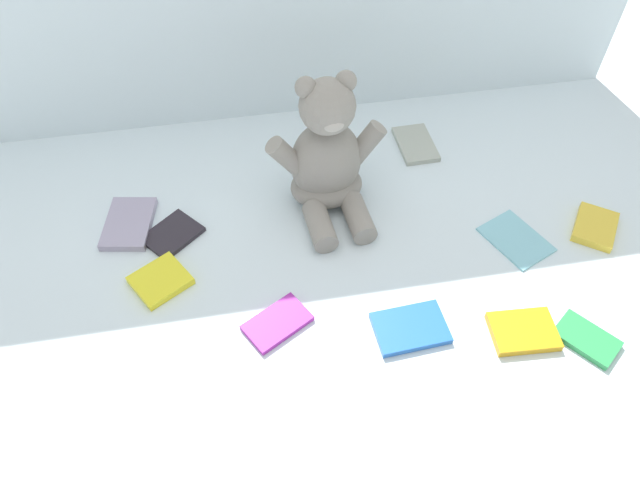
{
  "coord_description": "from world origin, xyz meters",
  "views": [
    {
      "loc": [
        -0.1,
        -0.77,
        0.91
      ],
      "look_at": [
        0.02,
        -0.1,
        0.1
      ],
      "focal_mm": 32.48,
      "sensor_mm": 36.0,
      "label": 1
    }
  ],
  "objects_px": {
    "teddy_bear": "(327,159)",
    "book_case_5": "(595,227)",
    "book_case_4": "(523,331)",
    "book_case_6": "(410,328)",
    "book_case_8": "(516,239)",
    "book_case_9": "(277,323)",
    "book_case_3": "(172,234)",
    "book_case_7": "(416,144)",
    "book_case_2": "(129,223)",
    "book_case_0": "(160,280)",
    "book_case_1": "(587,339)"
  },
  "relations": [
    {
      "from": "book_case_1",
      "to": "book_case_2",
      "type": "height_order",
      "value": "book_case_2"
    },
    {
      "from": "book_case_4",
      "to": "book_case_7",
      "type": "relative_size",
      "value": 0.89
    },
    {
      "from": "book_case_6",
      "to": "book_case_9",
      "type": "relative_size",
      "value": 1.11
    },
    {
      "from": "book_case_3",
      "to": "book_case_5",
      "type": "height_order",
      "value": "book_case_5"
    },
    {
      "from": "book_case_1",
      "to": "book_case_4",
      "type": "height_order",
      "value": "book_case_4"
    },
    {
      "from": "book_case_0",
      "to": "book_case_5",
      "type": "xyz_separation_m",
      "value": [
        0.89,
        -0.02,
        0.0
      ]
    },
    {
      "from": "book_case_0",
      "to": "book_case_5",
      "type": "distance_m",
      "value": 0.89
    },
    {
      "from": "book_case_1",
      "to": "book_case_3",
      "type": "height_order",
      "value": "book_case_1"
    },
    {
      "from": "teddy_bear",
      "to": "book_case_2",
      "type": "bearing_deg",
      "value": 176.55
    },
    {
      "from": "book_case_4",
      "to": "book_case_5",
      "type": "xyz_separation_m",
      "value": [
        0.25,
        0.21,
        0.0
      ]
    },
    {
      "from": "book_case_2",
      "to": "book_case_8",
      "type": "distance_m",
      "value": 0.8
    },
    {
      "from": "teddy_bear",
      "to": "book_case_6",
      "type": "height_order",
      "value": "teddy_bear"
    },
    {
      "from": "book_case_2",
      "to": "book_case_3",
      "type": "height_order",
      "value": "book_case_2"
    },
    {
      "from": "book_case_2",
      "to": "book_case_9",
      "type": "xyz_separation_m",
      "value": [
        0.27,
        -0.29,
        -0.0
      ]
    },
    {
      "from": "book_case_9",
      "to": "book_case_3",
      "type": "bearing_deg",
      "value": 7.12
    },
    {
      "from": "book_case_9",
      "to": "book_case_4",
      "type": "bearing_deg",
      "value": -132.07
    },
    {
      "from": "teddy_bear",
      "to": "book_case_8",
      "type": "xyz_separation_m",
      "value": [
        0.36,
        -0.19,
        -0.11
      ]
    },
    {
      "from": "book_case_8",
      "to": "book_case_0",
      "type": "bearing_deg",
      "value": 155.34
    },
    {
      "from": "book_case_0",
      "to": "book_case_8",
      "type": "xyz_separation_m",
      "value": [
        0.72,
        -0.02,
        -0.0
      ]
    },
    {
      "from": "book_case_6",
      "to": "book_case_8",
      "type": "distance_m",
      "value": 0.32
    },
    {
      "from": "book_case_0",
      "to": "book_case_7",
      "type": "distance_m",
      "value": 0.67
    },
    {
      "from": "book_case_2",
      "to": "book_case_8",
      "type": "xyz_separation_m",
      "value": [
        0.78,
        -0.18,
        -0.0
      ]
    },
    {
      "from": "teddy_bear",
      "to": "book_case_2",
      "type": "distance_m",
      "value": 0.43
    },
    {
      "from": "book_case_6",
      "to": "book_case_5",
      "type": "bearing_deg",
      "value": 107.44
    },
    {
      "from": "teddy_bear",
      "to": "book_case_7",
      "type": "xyz_separation_m",
      "value": [
        0.24,
        0.13,
        -0.11
      ]
    },
    {
      "from": "book_case_3",
      "to": "book_case_9",
      "type": "height_order",
      "value": "same"
    },
    {
      "from": "book_case_6",
      "to": "book_case_8",
      "type": "relative_size",
      "value": 0.98
    },
    {
      "from": "book_case_0",
      "to": "book_case_3",
      "type": "relative_size",
      "value": 0.91
    },
    {
      "from": "book_case_8",
      "to": "book_case_9",
      "type": "height_order",
      "value": "book_case_9"
    },
    {
      "from": "book_case_4",
      "to": "teddy_bear",
      "type": "bearing_deg",
      "value": 39.54
    },
    {
      "from": "book_case_7",
      "to": "book_case_8",
      "type": "relative_size",
      "value": 0.98
    },
    {
      "from": "book_case_0",
      "to": "book_case_1",
      "type": "height_order",
      "value": "book_case_0"
    },
    {
      "from": "book_case_2",
      "to": "book_case_6",
      "type": "distance_m",
      "value": 0.62
    },
    {
      "from": "book_case_7",
      "to": "book_case_6",
      "type": "bearing_deg",
      "value": 71.57
    },
    {
      "from": "book_case_4",
      "to": "book_case_7",
      "type": "xyz_separation_m",
      "value": [
        -0.05,
        0.53,
        -0.0
      ]
    },
    {
      "from": "book_case_8",
      "to": "book_case_7",
      "type": "bearing_deg",
      "value": 87.48
    },
    {
      "from": "book_case_5",
      "to": "book_case_6",
      "type": "relative_size",
      "value": 0.83
    },
    {
      "from": "book_case_4",
      "to": "book_case_8",
      "type": "height_order",
      "value": "book_case_4"
    },
    {
      "from": "book_case_0",
      "to": "book_case_1",
      "type": "relative_size",
      "value": 0.93
    },
    {
      "from": "book_case_4",
      "to": "book_case_7",
      "type": "bearing_deg",
      "value": 8.92
    },
    {
      "from": "book_case_7",
      "to": "book_case_9",
      "type": "xyz_separation_m",
      "value": [
        -0.39,
        -0.43,
        -0.0
      ]
    },
    {
      "from": "book_case_5",
      "to": "book_case_8",
      "type": "relative_size",
      "value": 0.81
    },
    {
      "from": "teddy_bear",
      "to": "book_case_5",
      "type": "height_order",
      "value": "teddy_bear"
    },
    {
      "from": "book_case_6",
      "to": "book_case_9",
      "type": "height_order",
      "value": "book_case_6"
    },
    {
      "from": "book_case_3",
      "to": "book_case_0",
      "type": "bearing_deg",
      "value": 128.24
    },
    {
      "from": "book_case_4",
      "to": "book_case_8",
      "type": "bearing_deg",
      "value": -15.53
    },
    {
      "from": "book_case_5",
      "to": "book_case_9",
      "type": "bearing_deg",
      "value": -134.13
    },
    {
      "from": "book_case_8",
      "to": "book_case_3",
      "type": "bearing_deg",
      "value": 145.78
    },
    {
      "from": "teddy_bear",
      "to": "book_case_4",
      "type": "xyz_separation_m",
      "value": [
        0.29,
        -0.4,
        -0.1
      ]
    },
    {
      "from": "book_case_4",
      "to": "book_case_8",
      "type": "xyz_separation_m",
      "value": [
        0.07,
        0.21,
        -0.0
      ]
    }
  ]
}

